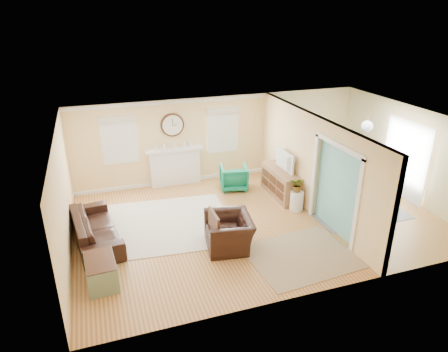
{
  "coord_description": "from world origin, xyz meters",
  "views": [
    {
      "loc": [
        -3.69,
        -8.27,
        5.04
      ],
      "look_at": [
        -0.8,
        0.3,
        1.2
      ],
      "focal_mm": 32.0,
      "sensor_mm": 36.0,
      "label": 1
    }
  ],
  "objects_px": {
    "green_chair": "(234,177)",
    "dining_table": "(341,189)",
    "credenza": "(281,183)",
    "sofa": "(96,228)",
    "eames_chair": "(229,232)"
  },
  "relations": [
    {
      "from": "sofa",
      "to": "credenza",
      "type": "xyz_separation_m",
      "value": [
        5.13,
        0.85,
        0.07
      ]
    },
    {
      "from": "green_chair",
      "to": "dining_table",
      "type": "xyz_separation_m",
      "value": [
        2.59,
        -1.71,
        -0.01
      ]
    },
    {
      "from": "sofa",
      "to": "green_chair",
      "type": "distance_m",
      "value": 4.38
    },
    {
      "from": "sofa",
      "to": "eames_chair",
      "type": "height_order",
      "value": "eames_chair"
    },
    {
      "from": "credenza",
      "to": "dining_table",
      "type": "xyz_separation_m",
      "value": [
        1.47,
        -0.82,
        -0.05
      ]
    },
    {
      "from": "sofa",
      "to": "dining_table",
      "type": "relative_size",
      "value": 1.15
    },
    {
      "from": "sofa",
      "to": "eames_chair",
      "type": "relative_size",
      "value": 2.01
    },
    {
      "from": "eames_chair",
      "to": "sofa",
      "type": "bearing_deg",
      "value": -104.1
    },
    {
      "from": "dining_table",
      "to": "credenza",
      "type": "bearing_deg",
      "value": 51.61
    },
    {
      "from": "green_chair",
      "to": "dining_table",
      "type": "distance_m",
      "value": 3.1
    },
    {
      "from": "sofa",
      "to": "eames_chair",
      "type": "distance_m",
      "value": 3.08
    },
    {
      "from": "green_chair",
      "to": "sofa",
      "type": "bearing_deg",
      "value": 35.72
    },
    {
      "from": "sofa",
      "to": "dining_table",
      "type": "distance_m",
      "value": 6.61
    },
    {
      "from": "sofa",
      "to": "green_chair",
      "type": "bearing_deg",
      "value": -73.69
    },
    {
      "from": "credenza",
      "to": "sofa",
      "type": "bearing_deg",
      "value": -170.58
    }
  ]
}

